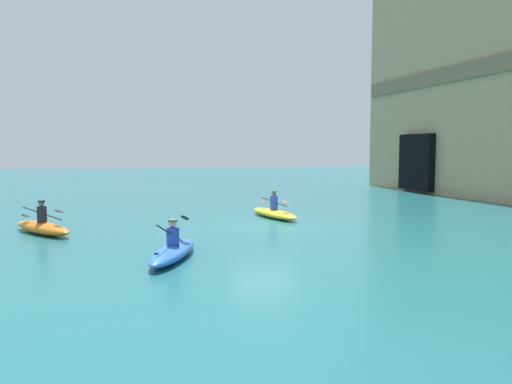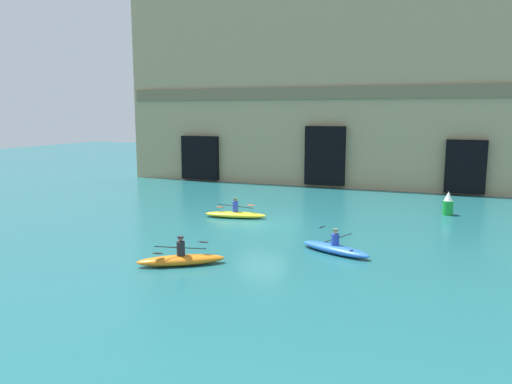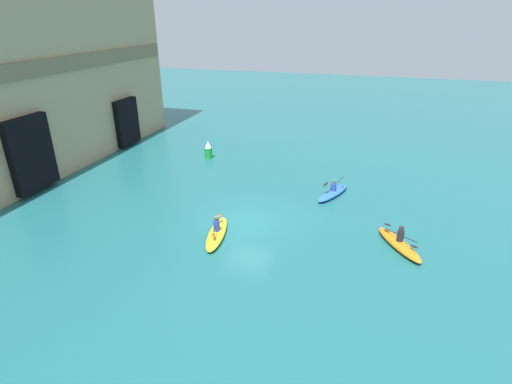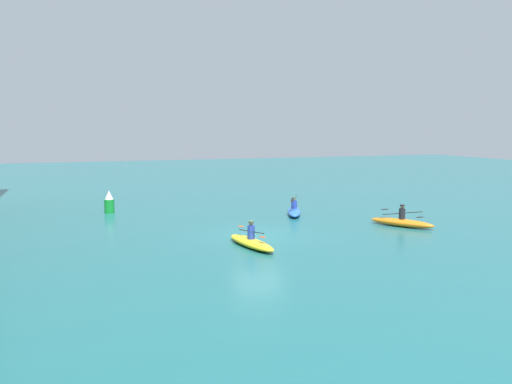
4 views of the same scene
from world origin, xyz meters
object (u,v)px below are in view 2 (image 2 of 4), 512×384
object	(u,v)px
kayak_blue	(335,248)
kayak_yellow	(235,214)
marker_buoy	(448,204)
kayak_orange	(181,259)

from	to	relation	value
kayak_blue	kayak_yellow	bearing A→B (deg)	166.32
kayak_yellow	marker_buoy	distance (m)	12.42
marker_buoy	kayak_blue	bearing A→B (deg)	-112.93
kayak_orange	marker_buoy	distance (m)	17.19
kayak_orange	kayak_blue	size ratio (longest dim) A/B	0.96
kayak_blue	kayak_orange	bearing A→B (deg)	-120.77
kayak_orange	marker_buoy	world-z (taller)	marker_buoy
kayak_blue	marker_buoy	xyz separation A→B (m)	(4.39, 10.38, 0.42)
kayak_yellow	kayak_orange	bearing A→B (deg)	-90.11
kayak_blue	marker_buoy	bearing A→B (deg)	90.14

